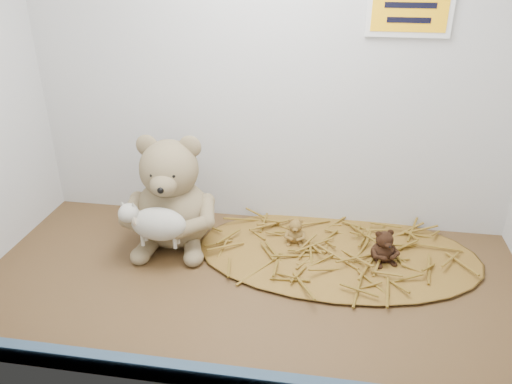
% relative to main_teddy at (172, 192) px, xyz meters
% --- Properties ---
extents(alcove_shell, '(1.20, 0.60, 0.90)m').
position_rel_main_teddy_xyz_m(alcove_shell, '(0.21, -0.05, 0.31)').
color(alcove_shell, '#442E17').
rests_on(alcove_shell, ground).
extents(front_rail, '(1.19, 0.02, 0.04)m').
position_rel_main_teddy_xyz_m(front_rail, '(0.21, -0.43, -0.12)').
color(front_rail, '#37536A').
rests_on(front_rail, shelf_floor).
extents(straw_bed, '(0.67, 0.39, 0.01)m').
position_rel_main_teddy_xyz_m(straw_bed, '(0.40, 0.00, -0.13)').
color(straw_bed, brown).
rests_on(straw_bed, shelf_floor).
extents(main_teddy, '(0.25, 0.26, 0.28)m').
position_rel_main_teddy_xyz_m(main_teddy, '(0.00, 0.00, 0.00)').
color(main_teddy, '#887454').
rests_on(main_teddy, shelf_floor).
extents(toy_lamb, '(0.16, 0.10, 0.11)m').
position_rel_main_teddy_xyz_m(toy_lamb, '(0.00, -0.10, -0.03)').
color(toy_lamb, '#B7B5A5').
rests_on(toy_lamb, main_teddy).
extents(mini_teddy_tan, '(0.05, 0.06, 0.06)m').
position_rel_main_teddy_xyz_m(mini_teddy_tan, '(0.30, 0.03, -0.09)').
color(mini_teddy_tan, olive).
rests_on(mini_teddy_tan, straw_bed).
extents(mini_teddy_brown, '(0.09, 0.09, 0.08)m').
position_rel_main_teddy_xyz_m(mini_teddy_brown, '(0.50, -0.02, -0.09)').
color(mini_teddy_brown, black).
rests_on(mini_teddy_brown, straw_bed).
extents(wall_sign, '(0.16, 0.01, 0.11)m').
position_rel_main_teddy_xyz_m(wall_sign, '(0.51, 0.16, 0.41)').
color(wall_sign, '#FFAF0D').
rests_on(wall_sign, back_wall).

